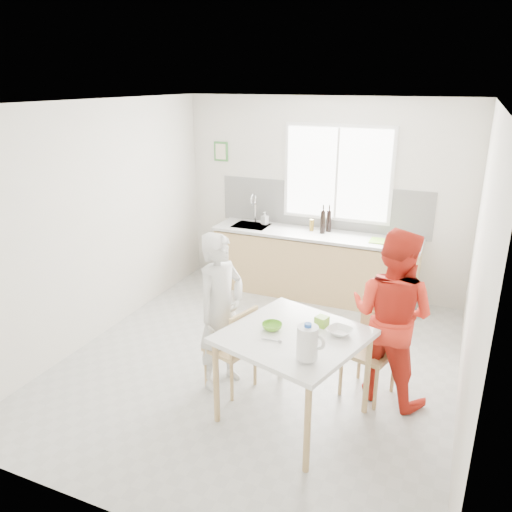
# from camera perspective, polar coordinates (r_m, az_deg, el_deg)

# --- Properties ---
(ground) EXTENTS (4.50, 4.50, 0.00)m
(ground) POSITION_cam_1_polar(r_m,az_deg,el_deg) (5.53, 0.40, -12.01)
(ground) COLOR #B7B7B2
(ground) RESTS_ON ground
(room_shell) EXTENTS (4.50, 4.50, 4.50)m
(room_shell) POSITION_cam_1_polar(r_m,az_deg,el_deg) (4.88, 0.44, 4.68)
(room_shell) COLOR silver
(room_shell) RESTS_ON ground
(window) EXTENTS (1.50, 0.06, 1.30)m
(window) POSITION_cam_1_polar(r_m,az_deg,el_deg) (6.88, 9.28, 9.28)
(window) COLOR white
(window) RESTS_ON room_shell
(backsplash) EXTENTS (3.00, 0.02, 0.65)m
(backsplash) POSITION_cam_1_polar(r_m,az_deg,el_deg) (7.04, 7.51, 5.64)
(backsplash) COLOR white
(backsplash) RESTS_ON room_shell
(picture_frame) EXTENTS (0.22, 0.03, 0.28)m
(picture_frame) POSITION_cam_1_polar(r_m,az_deg,el_deg) (7.46, -4.03, 11.83)
(picture_frame) COLOR #40873D
(picture_frame) RESTS_ON room_shell
(kitchen_counter) EXTENTS (2.84, 0.64, 1.37)m
(kitchen_counter) POSITION_cam_1_polar(r_m,az_deg,el_deg) (7.01, 6.54, -1.28)
(kitchen_counter) COLOR #DEBC77
(kitchen_counter) RESTS_ON ground
(dining_table) EXTENTS (1.35, 1.35, 0.84)m
(dining_table) POSITION_cam_1_polar(r_m,az_deg,el_deg) (4.37, 4.33, -9.89)
(dining_table) COLOR white
(dining_table) RESTS_ON ground
(chair_left) EXTENTS (0.50, 0.50, 0.87)m
(chair_left) POSITION_cam_1_polar(r_m,az_deg,el_deg) (4.88, -2.40, -10.18)
(chair_left) COLOR #DEBC77
(chair_left) RESTS_ON ground
(chair_far) EXTENTS (0.53, 0.53, 0.93)m
(chair_far) POSITION_cam_1_polar(r_m,az_deg,el_deg) (4.96, 13.22, -9.76)
(chair_far) COLOR #DEBC77
(chair_far) RESTS_ON ground
(person_white) EXTENTS (0.52, 0.66, 1.57)m
(person_white) POSITION_cam_1_polar(r_m,az_deg,el_deg) (4.84, -4.02, -6.34)
(person_white) COLOR silver
(person_white) RESTS_ON ground
(person_red) EXTENTS (0.97, 0.84, 1.68)m
(person_red) POSITION_cam_1_polar(r_m,az_deg,el_deg) (4.78, 15.23, -6.64)
(person_red) COLOR red
(person_red) RESTS_ON ground
(bowl_green) EXTENTS (0.22, 0.22, 0.06)m
(bowl_green) POSITION_cam_1_polar(r_m,az_deg,el_deg) (4.39, 1.84, -8.04)
(bowl_green) COLOR #6BBB2B
(bowl_green) RESTS_ON dining_table
(bowl_white) EXTENTS (0.26, 0.26, 0.05)m
(bowl_white) POSITION_cam_1_polar(r_m,az_deg,el_deg) (4.37, 9.54, -8.49)
(bowl_white) COLOR white
(bowl_white) RESTS_ON dining_table
(milk_jug) EXTENTS (0.23, 0.17, 0.30)m
(milk_jug) POSITION_cam_1_polar(r_m,az_deg,el_deg) (3.89, 5.95, -9.77)
(milk_jug) COLOR white
(milk_jug) RESTS_ON dining_table
(green_box) EXTENTS (0.12, 0.12, 0.09)m
(green_box) POSITION_cam_1_polar(r_m,az_deg,el_deg) (4.47, 7.53, -7.41)
(green_box) COLOR #7CBC2B
(green_box) RESTS_ON dining_table
(spoon) EXTENTS (0.16, 0.02, 0.01)m
(spoon) POSITION_cam_1_polar(r_m,az_deg,el_deg) (4.21, 1.71, -9.57)
(spoon) COLOR #A5A5AA
(spoon) RESTS_ON dining_table
(cutting_board) EXTENTS (0.35, 0.25, 0.01)m
(cutting_board) POSITION_cam_1_polar(r_m,az_deg,el_deg) (6.63, 14.40, 1.63)
(cutting_board) COLOR #78BC2B
(cutting_board) RESTS_ON kitchen_counter
(wine_bottle_a) EXTENTS (0.07, 0.07, 0.32)m
(wine_bottle_a) POSITION_cam_1_polar(r_m,az_deg,el_deg) (6.81, 7.64, 3.89)
(wine_bottle_a) COLOR black
(wine_bottle_a) RESTS_ON kitchen_counter
(wine_bottle_b) EXTENTS (0.07, 0.07, 0.30)m
(wine_bottle_b) POSITION_cam_1_polar(r_m,az_deg,el_deg) (6.90, 8.32, 4.00)
(wine_bottle_b) COLOR black
(wine_bottle_b) RESTS_ON kitchen_counter
(jar_amber) EXTENTS (0.06, 0.06, 0.16)m
(jar_amber) POSITION_cam_1_polar(r_m,az_deg,el_deg) (6.93, 6.38, 3.53)
(jar_amber) COLOR olive
(jar_amber) RESTS_ON kitchen_counter
(soap_bottle) EXTENTS (0.10, 0.11, 0.18)m
(soap_bottle) POSITION_cam_1_polar(r_m,az_deg,el_deg) (7.20, 1.02, 4.37)
(soap_bottle) COLOR #999999
(soap_bottle) RESTS_ON kitchen_counter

